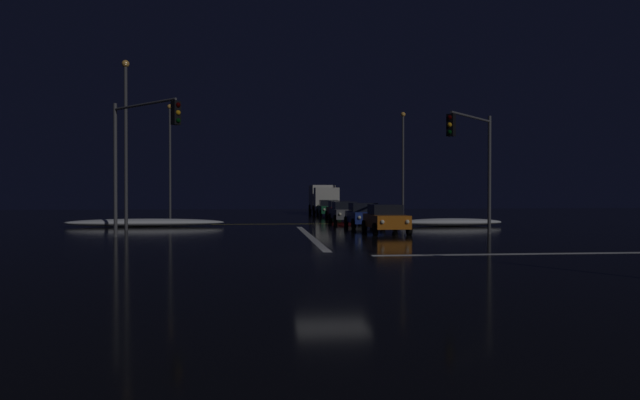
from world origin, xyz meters
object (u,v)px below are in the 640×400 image
Objects in this scene: box_truck at (323,198)px; streetlamp_left_near at (126,133)px; sedan_green at (328,208)px; traffic_signal_nw at (139,142)px; sedan_orange at (386,218)px; traffic_signal_ne at (474,150)px; streetlamp_left_far at (170,153)px; streetlamp_right_far at (403,157)px; sedan_red at (339,210)px; sedan_blue at (363,215)px; sedan_gray at (345,212)px.

box_truck is 0.83× the size of streetlamp_left_near.
traffic_signal_nw is (-12.16, -25.76, 3.83)m from sedan_green.
traffic_signal_nw is at bearing -115.27° from sedan_green.
traffic_signal_ne is (3.96, -2.75, 3.58)m from sedan_orange.
streetlamp_left_far reaches higher than streetlamp_right_far.
streetlamp_left_near is at bearing 165.42° from sedan_orange.
streetlamp_right_far is (6.26, 2.84, 4.70)m from sedan_red.
traffic_signal_ne reaches higher than sedan_red.
sedan_orange is 16.00m from streetlamp_left_near.
traffic_signal_nw is at bearing -146.56° from sedan_blue.
sedan_orange is at bearing -106.94° from streetlamp_right_far.
sedan_orange is at bearing -88.94° from sedan_green.
sedan_gray is at bearing 93.22° from sedan_orange.
sedan_blue is at bearing -89.46° from sedan_green.
streetlamp_left_far is (0.00, 16.00, -0.03)m from streetlamp_left_near.
streetlamp_right_far is (6.47, -3.11, 4.70)m from sedan_green.
streetlamp_left_near is (-14.74, 3.83, 4.92)m from sedan_orange.
sedan_orange is 5.33m from sedan_blue.
streetlamp_left_near is 16.00m from streetlamp_left_far.
box_truck is at bearing 33.58° from streetlamp_left_far.
traffic_signal_ne is 0.63× the size of streetlamp_left_far.
traffic_signal_nw reaches higher than sedan_red.
streetlamp_left_near reaches higher than sedan_green.
streetlamp_left_far reaches higher than sedan_gray.
box_truck is at bearing 88.46° from sedan_green.
streetlamp_right_far is at bearing -25.68° from sedan_green.
streetlamp_left_far is (-14.52, 2.84, 4.89)m from sedan_red.
sedan_blue is 21.07m from streetlamp_left_far.
sedan_orange is at bearing -53.39° from streetlamp_left_far.
streetlamp_left_far reaches higher than sedan_blue.
streetlamp_left_near reaches higher than sedan_blue.
sedan_red is at bearing -11.07° from streetlamp_left_far.
sedan_blue is at bearing 5.88° from streetlamp_left_near.
sedan_red is at bearing 58.01° from traffic_signal_nw.
sedan_blue is 1.00× the size of sedan_red.
sedan_green is at bearing 64.73° from traffic_signal_nw.
sedan_gray is 0.43× the size of streetlamp_left_far.
streetlamp_left_far is at bearing -146.42° from box_truck.
sedan_blue is at bearing 33.44° from traffic_signal_nw.
box_truck is 29.70m from streetlamp_left_near.
sedan_green is 24.38m from streetlamp_left_near.
sedan_orange is at bearing -14.58° from streetlamp_left_near.
box_truck reaches higher than sedan_blue.
sedan_orange is 0.52× the size of box_truck.
sedan_orange is at bearing -87.23° from sedan_blue.
sedan_green is at bearing 99.68° from traffic_signal_ne.
traffic_signal_ne is 19.87m from streetlamp_left_near.
sedan_gray and sedan_red have the same top height.
sedan_gray is 1.00× the size of sedan_red.
streetlamp_left_far is at bearing -167.74° from sedan_green.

